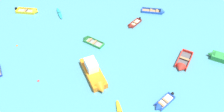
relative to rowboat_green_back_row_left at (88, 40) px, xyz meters
The scene contains 10 objects.
rowboat_green_back_row_left is the anchor object (origin of this frame).
rowboat_blue_far_left 14.81m from the rowboat_green_back_row_left, 22.68° to the left, with size 4.53×2.75×1.26m.
motor_launch_orange_far_right 7.71m from the rowboat_green_back_row_left, 90.41° to the right, with size 3.20×6.60×2.51m.
kayak_turquoise_midfield_right 9.68m from the rowboat_green_back_row_left, 117.18° to the left, with size 1.32×3.79×0.36m.
rowboat_red_far_back 14.71m from the rowboat_green_back_row_left, 32.69° to the right, with size 4.00×4.38×1.49m.
rowboat_maroon_midfield_left 8.29m from the rowboat_green_back_row_left, 18.20° to the left, with size 3.06×2.74×0.90m.
rowboat_yellow_foreground_center 13.88m from the rowboat_green_back_row_left, 133.18° to the left, with size 4.42×2.64×1.35m.
rowboat_blue_distant_center 15.45m from the rowboat_green_back_row_left, 61.93° to the right, with size 3.20×2.49×0.98m.
mooring_buoy_near_foreground 11.17m from the rowboat_green_back_row_left, behind, with size 0.30×0.30×0.30m, color orange.
mooring_buoy_far_field 10.23m from the rowboat_green_back_row_left, 137.24° to the right, with size 0.31×0.31×0.31m, color red.
Camera 1 is at (-4.35, -0.47, 23.10)m, focal length 35.57 mm.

